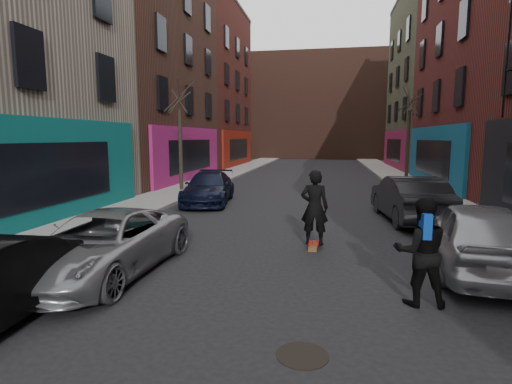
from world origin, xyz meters
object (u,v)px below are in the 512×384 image
at_px(tree_left_far, 180,127).
at_px(parked_left_far, 104,244).
at_px(skateboarder, 314,207).
at_px(manhole, 302,355).
at_px(parked_right_far, 478,236).
at_px(pedestrian, 421,251).
at_px(parked_left_end, 209,188).
at_px(tree_right_far, 409,126).
at_px(parked_right_end, 409,198).
at_px(skateboard, 314,246).

xyz_separation_m(tree_left_far, parked_left_far, (3.00, -12.45, -2.72)).
height_order(skateboarder, manhole, skateboarder).
xyz_separation_m(parked_right_far, pedestrian, (-1.60, -2.05, 0.16)).
bearing_deg(tree_left_far, skateboarder, -52.96).
height_order(parked_left_end, parked_right_far, parked_right_far).
distance_m(tree_left_far, tree_right_far, 13.78).
xyz_separation_m(parked_right_end, skateboarder, (-3.10, -4.09, 0.30)).
distance_m(tree_left_far, skateboarder, 12.32).
height_order(tree_right_far, parked_left_far, tree_right_far).
height_order(parked_left_end, skateboarder, skateboarder).
distance_m(parked_left_far, skateboarder, 5.13).
bearing_deg(parked_left_end, manhole, -74.75).
xyz_separation_m(tree_left_far, pedestrian, (9.20, -12.91, -2.44)).
distance_m(skateboard, skateboarder, 1.03).
distance_m(parked_left_end, parked_right_end, 8.25).
distance_m(parked_right_far, skateboarder, 3.72).
height_order(tree_right_far, parked_right_end, tree_right_far).
bearing_deg(parked_left_end, parked_right_far, -49.82).
height_order(tree_right_far, pedestrian, tree_right_far).
xyz_separation_m(tree_left_far, skateboarder, (7.29, -9.66, -2.30)).
bearing_deg(tree_right_far, pedestrian, -99.61).
height_order(tree_left_far, parked_left_far, tree_left_far).
xyz_separation_m(parked_left_far, pedestrian, (6.20, -0.46, 0.28)).
bearing_deg(parked_left_far, tree_right_far, 64.55).
relative_size(parked_left_end, skateboard, 5.81).
distance_m(skateboarder, pedestrian, 3.77).
xyz_separation_m(skateboard, manhole, (0.04, -5.27, -0.04)).
distance_m(parked_right_far, pedestrian, 2.61).
relative_size(parked_left_far, skateboard, 5.89).
height_order(tree_right_far, parked_right_far, tree_right_far).
relative_size(tree_right_far, pedestrian, 3.65).
distance_m(parked_right_end, manhole, 9.88).
bearing_deg(parked_right_far, tree_right_far, -87.69).
xyz_separation_m(parked_left_far, parked_right_far, (7.80, 1.59, 0.12)).
distance_m(skateboard, manhole, 5.27).
bearing_deg(tree_left_far, parked_left_far, -76.45).
bearing_deg(skateboard, parked_right_end, 55.95).
relative_size(parked_left_far, parked_right_end, 1.00).
relative_size(parked_right_end, pedestrian, 2.54).
relative_size(tree_right_far, skateboard, 8.50).
height_order(parked_right_end, skateboard, parked_right_end).
relative_size(tree_right_far, parked_right_end, 1.44).
relative_size(parked_left_end, skateboarder, 2.38).
distance_m(tree_right_far, parked_right_far, 17.15).
height_order(parked_left_far, parked_right_end, parked_right_end).
relative_size(parked_right_far, pedestrian, 2.45).
height_order(tree_left_far, skateboarder, tree_left_far).
bearing_deg(parked_right_end, tree_left_far, -34.04).
bearing_deg(parked_left_end, parked_right_end, -23.84).
bearing_deg(parked_right_far, parked_right_end, -77.80).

